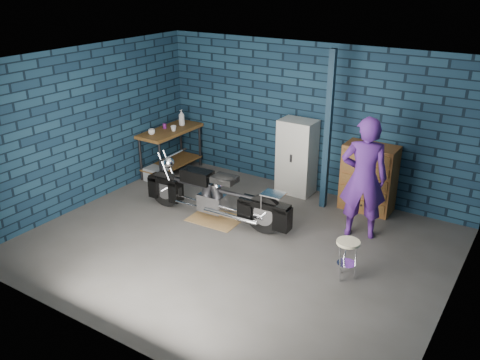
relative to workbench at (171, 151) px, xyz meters
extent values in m
plane|color=#484543|center=(2.68, -1.75, -0.46)|extent=(6.00, 6.00, 0.00)
cube|color=#0F2133|center=(2.68, 0.75, 0.90)|extent=(6.00, 0.02, 2.70)
cube|color=#0F2133|center=(-0.32, -1.75, 0.90)|extent=(0.02, 5.00, 2.70)
cube|color=#0F2133|center=(5.68, -1.75, 0.90)|extent=(0.02, 5.00, 2.70)
cube|color=white|center=(2.68, -1.75, 2.25)|extent=(6.00, 5.00, 0.02)
cube|color=#102333|center=(3.23, 0.20, 0.90)|extent=(0.10, 0.10, 2.70)
cube|color=brown|center=(0.00, 0.00, 0.00)|extent=(0.60, 1.40, 0.91)
cube|color=olive|center=(1.94, -1.22, -0.45)|extent=(0.87, 0.66, 0.01)
imported|color=#4D207A|center=(4.12, -0.45, 0.50)|extent=(0.81, 0.67, 1.91)
cube|color=gray|center=(0.02, -0.50, -0.32)|extent=(0.42, 0.30, 0.26)
cube|color=beige|center=(2.55, 0.48, 0.23)|extent=(0.64, 0.46, 1.38)
cube|color=brown|center=(3.90, 0.48, 0.12)|extent=(0.86, 0.48, 1.15)
imported|color=beige|center=(-0.08, -0.45, 0.51)|extent=(0.16, 0.16, 0.10)
imported|color=beige|center=(0.13, -0.04, 0.51)|extent=(0.15, 0.15, 0.11)
cylinder|color=#601964|center=(-0.13, -0.01, 0.51)|extent=(0.08, 0.08, 0.10)
imported|color=gray|center=(0.03, 0.34, 0.62)|extent=(0.14, 0.14, 0.32)
camera|label=1|loc=(6.34, -7.32, 3.41)|focal=38.00mm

